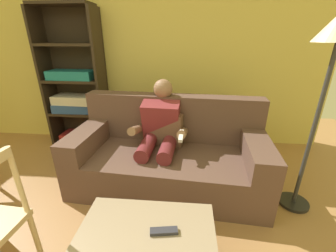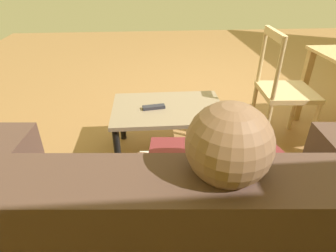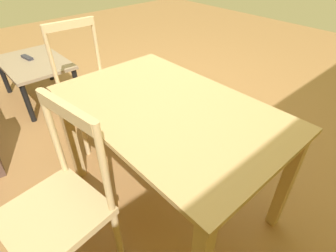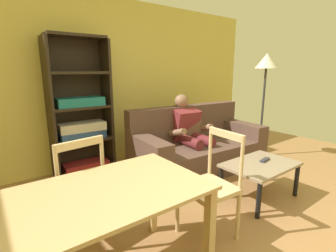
{
  "view_description": "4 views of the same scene",
  "coord_description": "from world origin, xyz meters",
  "px_view_note": "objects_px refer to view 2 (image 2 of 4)",
  "views": [
    {
      "loc": [
        1.19,
        -0.21,
        1.54
      ],
      "look_at": [
        1.02,
        1.79,
        0.71
      ],
      "focal_mm": 23.23,
      "sensor_mm": 36.0,
      "label": 1
    },
    {
      "loc": [
        1.12,
        2.65,
        1.37
      ],
      "look_at": [
        0.97,
        0.75,
        0.25
      ],
      "focal_mm": 29.61,
      "sensor_mm": 36.0,
      "label": 2
    },
    {
      "loc": [
        -1.86,
        1.43,
        1.48
      ],
      "look_at": [
        -0.96,
        0.63,
        0.6
      ],
      "focal_mm": 28.25,
      "sensor_mm": 36.0,
      "label": 3
    },
    {
      "loc": [
        -1.51,
        -0.76,
        1.48
      ],
      "look_at": [
        0.03,
        1.27,
        0.9
      ],
      "focal_mm": 26.66,
      "sensor_mm": 36.0,
      "label": 4
    }
  ],
  "objects_px": {
    "coffee_table": "(168,114)",
    "dining_chair_facing_couch": "(283,91)",
    "couch": "(176,240)",
    "person_lounging": "(205,204)",
    "tv_remote": "(154,107)"
  },
  "relations": [
    {
      "from": "coffee_table",
      "to": "dining_chair_facing_couch",
      "type": "relative_size",
      "value": 0.89
    },
    {
      "from": "couch",
      "to": "coffee_table",
      "type": "xyz_separation_m",
      "value": [
        -0.05,
        -1.12,
        0.03
      ]
    },
    {
      "from": "coffee_table",
      "to": "dining_chair_facing_couch",
      "type": "distance_m",
      "value": 0.98
    },
    {
      "from": "person_lounging",
      "to": "dining_chair_facing_couch",
      "type": "height_order",
      "value": "person_lounging"
    },
    {
      "from": "couch",
      "to": "dining_chair_facing_couch",
      "type": "height_order",
      "value": "dining_chair_facing_couch"
    },
    {
      "from": "couch",
      "to": "dining_chair_facing_couch",
      "type": "relative_size",
      "value": 2.15
    },
    {
      "from": "coffee_table",
      "to": "couch",
      "type": "bearing_deg",
      "value": 87.44
    },
    {
      "from": "couch",
      "to": "person_lounging",
      "type": "xyz_separation_m",
      "value": [
        -0.1,
        0.03,
        0.24
      ]
    },
    {
      "from": "couch",
      "to": "dining_chair_facing_couch",
      "type": "xyz_separation_m",
      "value": [
        -1.01,
        -1.24,
        0.14
      ]
    },
    {
      "from": "person_lounging",
      "to": "tv_remote",
      "type": "relative_size",
      "value": 6.53
    },
    {
      "from": "tv_remote",
      "to": "couch",
      "type": "bearing_deg",
      "value": -5.73
    },
    {
      "from": "tv_remote",
      "to": "dining_chair_facing_couch",
      "type": "height_order",
      "value": "dining_chair_facing_couch"
    },
    {
      "from": "couch",
      "to": "person_lounging",
      "type": "distance_m",
      "value": 0.26
    },
    {
      "from": "couch",
      "to": "tv_remote",
      "type": "height_order",
      "value": "couch"
    },
    {
      "from": "tv_remote",
      "to": "person_lounging",
      "type": "bearing_deg",
      "value": -0.61
    }
  ]
}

